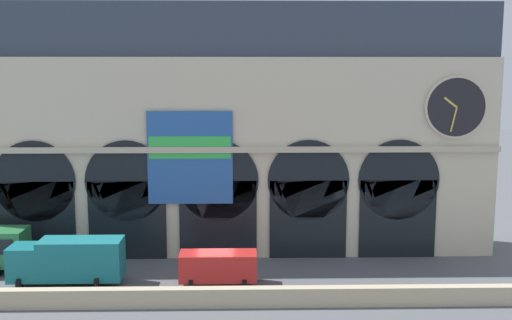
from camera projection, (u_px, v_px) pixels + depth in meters
The scene contains 5 objects.
ground_plane at pixel (216, 280), 42.26m from camera, with size 200.00×200.00×0.00m, color #54565B.
quay_parapet_wall at pixel (212, 297), 37.55m from camera, with size 90.00×0.70×1.20m, color #BCAD8C.
station_building at pixel (219, 133), 48.13m from camera, with size 42.62×5.17×19.38m.
box_truck_midwest at pixel (68, 260), 41.27m from camera, with size 7.50×2.91×3.12m.
van_center at pixel (218, 266), 41.35m from camera, with size 5.20×2.48×2.20m.
Camera 1 is at (1.88, -40.56, 14.61)m, focal length 43.04 mm.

